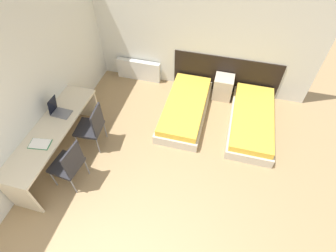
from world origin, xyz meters
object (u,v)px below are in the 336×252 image
at_px(chair_near_laptop, 92,126).
at_px(chair_near_notebook, 69,164).
at_px(bed_near_window, 185,108).
at_px(bed_near_door, 252,120).
at_px(nightstand, 223,87).
at_px(laptop, 58,110).

xyz_separation_m(chair_near_laptop, chair_near_notebook, (-0.00, -0.85, 0.00)).
bearing_deg(bed_near_window, chair_near_laptop, -140.02).
distance_m(bed_near_door, chair_near_laptop, 3.17).
relative_size(bed_near_window, bed_near_door, 1.00).
distance_m(bed_near_door, nightstand, 1.05).
bearing_deg(nightstand, laptop, -142.64).
distance_m(bed_near_window, laptop, 2.51).
bearing_deg(chair_near_laptop, bed_near_door, 18.54).
relative_size(bed_near_window, chair_near_notebook, 2.03).
relative_size(nightstand, laptop, 1.63).
bearing_deg(bed_near_door, chair_near_notebook, -144.02).
distance_m(chair_near_laptop, laptop, 0.63).
relative_size(nightstand, chair_near_laptop, 0.57).
xyz_separation_m(nightstand, chair_near_notebook, (-2.19, -2.87, 0.26)).
xyz_separation_m(bed_near_window, chair_near_notebook, (-1.49, -2.10, 0.36)).
height_order(bed_near_window, chair_near_notebook, chair_near_notebook).
bearing_deg(chair_near_laptop, chair_near_notebook, -94.88).
distance_m(nightstand, chair_near_notebook, 3.62).
height_order(nightstand, laptop, laptop).
relative_size(chair_near_notebook, laptop, 2.87).
height_order(bed_near_door, nightstand, nightstand).
bearing_deg(nightstand, bed_near_door, -48.02).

